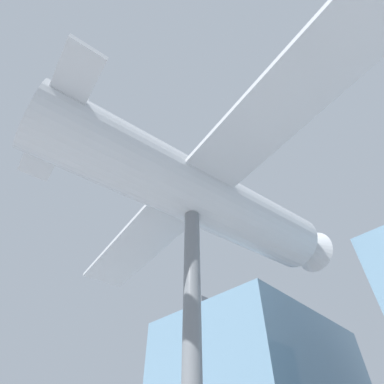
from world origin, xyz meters
TOP-DOWN VIEW (x-y plane):
  - support_pylon_central at (0.00, 0.00)m, footprint 0.49×0.49m
  - suspended_airplane at (0.06, 0.32)m, footprint 16.46×13.00m

SIDE VIEW (x-z plane):
  - support_pylon_central at x=0.00m, z-range 0.00..7.73m
  - suspended_airplane at x=0.06m, z-range 7.32..10.36m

